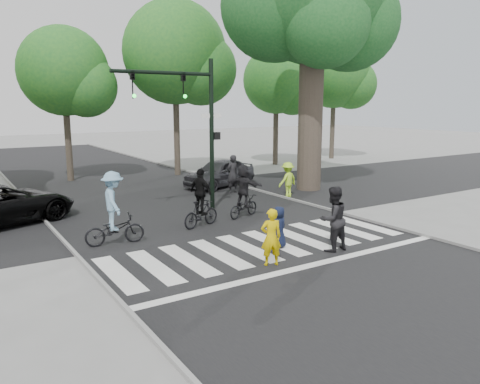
# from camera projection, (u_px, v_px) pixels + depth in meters

# --- Properties ---
(ground) EXTENTS (120.00, 120.00, 0.00)m
(ground) POSITION_uv_depth(u_px,v_px,m) (281.00, 254.00, 13.51)
(ground) COLOR gray
(ground) RESTS_ON ground
(road_stem) EXTENTS (10.00, 70.00, 0.01)m
(road_stem) POSITION_uv_depth(u_px,v_px,m) (200.00, 219.00, 17.65)
(road_stem) COLOR black
(road_stem) RESTS_ON ground
(road_cross) EXTENTS (70.00, 10.00, 0.01)m
(road_cross) POSITION_uv_depth(u_px,v_px,m) (168.00, 204.00, 20.13)
(road_cross) COLOR black
(road_cross) RESTS_ON ground
(curb_left) EXTENTS (0.10, 70.00, 0.10)m
(curb_left) POSITION_uv_depth(u_px,v_px,m) (61.00, 238.00, 14.96)
(curb_left) COLOR gray
(curb_left) RESTS_ON ground
(curb_right) EXTENTS (0.10, 70.00, 0.10)m
(curb_right) POSITION_uv_depth(u_px,v_px,m) (303.00, 202.00, 20.31)
(curb_right) COLOR gray
(curb_right) RESTS_ON ground
(crosswalk) EXTENTS (10.00, 3.85, 0.01)m
(crosswalk) POSITION_uv_depth(u_px,v_px,m) (268.00, 248.00, 14.06)
(crosswalk) COLOR silver
(crosswalk) RESTS_ON ground
(traffic_signal) EXTENTS (4.45, 0.29, 6.00)m
(traffic_signal) POSITION_uv_depth(u_px,v_px,m) (192.00, 114.00, 18.10)
(traffic_signal) COLOR black
(traffic_signal) RESTS_ON ground
(eucalyptus) EXTENTS (8.30, 7.20, 13.00)m
(eucalyptus) POSITION_uv_depth(u_px,v_px,m) (312.00, 0.00, 22.15)
(eucalyptus) COLOR brown
(eucalyptus) RESTS_ON ground
(bg_tree_2) EXTENTS (5.04, 4.80, 8.40)m
(bg_tree_2) POSITION_uv_depth(u_px,v_px,m) (69.00, 75.00, 25.25)
(bg_tree_2) COLOR brown
(bg_tree_2) RESTS_ON ground
(bg_tree_3) EXTENTS (6.30, 6.00, 10.20)m
(bg_tree_3) POSITION_uv_depth(u_px,v_px,m) (181.00, 57.00, 27.13)
(bg_tree_3) COLOR brown
(bg_tree_3) RESTS_ON ground
(bg_tree_4) EXTENTS (4.83, 4.60, 8.15)m
(bg_tree_4) POSITION_uv_depth(u_px,v_px,m) (281.00, 83.00, 32.28)
(bg_tree_4) COLOR brown
(bg_tree_4) RESTS_ON ground
(bg_tree_5) EXTENTS (5.67, 5.40, 9.30)m
(bg_tree_5) POSITION_uv_depth(u_px,v_px,m) (339.00, 76.00, 35.81)
(bg_tree_5) COLOR brown
(bg_tree_5) RESTS_ON ground
(pedestrian_woman) EXTENTS (0.66, 0.54, 1.56)m
(pedestrian_woman) POSITION_uv_depth(u_px,v_px,m) (271.00, 237.00, 12.45)
(pedestrian_woman) COLOR #E1BD03
(pedestrian_woman) RESTS_ON ground
(pedestrian_child) EXTENTS (0.72, 0.58, 1.27)m
(pedestrian_child) POSITION_uv_depth(u_px,v_px,m) (279.00, 227.00, 14.01)
(pedestrian_child) COLOR black
(pedestrian_child) RESTS_ON ground
(pedestrian_adult) EXTENTS (0.94, 0.73, 1.93)m
(pedestrian_adult) POSITION_uv_depth(u_px,v_px,m) (333.00, 219.00, 13.66)
(pedestrian_adult) COLOR black
(pedestrian_adult) RESTS_ON ground
(cyclist_left) EXTENTS (1.86, 1.24, 2.28)m
(cyclist_left) POSITION_uv_depth(u_px,v_px,m) (114.00, 213.00, 14.26)
(cyclist_left) COLOR black
(cyclist_left) RESTS_ON ground
(cyclist_mid) EXTENTS (1.65, 1.04, 2.08)m
(cyclist_mid) POSITION_uv_depth(u_px,v_px,m) (201.00, 203.00, 16.34)
(cyclist_mid) COLOR black
(cyclist_mid) RESTS_ON ground
(cyclist_right) EXTENTS (1.69, 1.56, 2.03)m
(cyclist_right) POSITION_uv_depth(u_px,v_px,m) (243.00, 194.00, 17.76)
(cyclist_right) COLOR black
(cyclist_right) RESTS_ON ground
(car_grey) EXTENTS (4.59, 3.01, 1.45)m
(car_grey) POSITION_uv_depth(u_px,v_px,m) (220.00, 173.00, 24.39)
(car_grey) COLOR #36363B
(car_grey) RESTS_ON ground
(bystander_hivis) EXTENTS (1.15, 0.79, 1.63)m
(bystander_hivis) POSITION_uv_depth(u_px,v_px,m) (288.00, 180.00, 21.58)
(bystander_hivis) COLOR #B3EB30
(bystander_hivis) RESTS_ON ground
(bystander_dark) EXTENTS (0.74, 0.54, 1.86)m
(bystander_dark) POSITION_uv_depth(u_px,v_px,m) (232.00, 174.00, 22.52)
(bystander_dark) COLOR black
(bystander_dark) RESTS_ON ground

